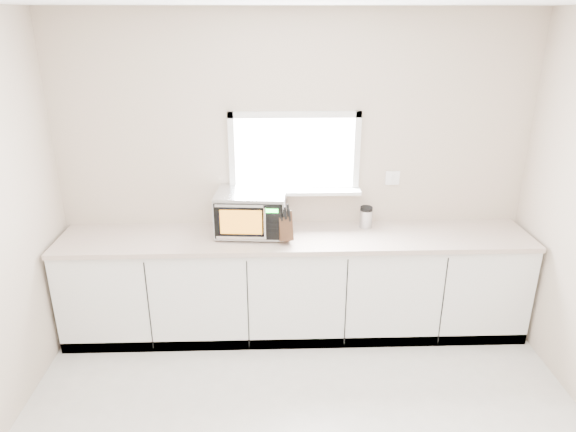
{
  "coord_description": "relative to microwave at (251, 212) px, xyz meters",
  "views": [
    {
      "loc": [
        -0.19,
        -2.22,
        2.63
      ],
      "look_at": [
        -0.07,
        1.55,
        1.15
      ],
      "focal_mm": 32.0,
      "sensor_mm": 36.0,
      "label": 1
    }
  ],
  "objects": [
    {
      "name": "back_wall",
      "position": [
        0.37,
        0.24,
        0.25
      ],
      "size": [
        4.0,
        0.17,
        2.7
      ],
      "color": "beige",
      "rests_on": "ground"
    },
    {
      "name": "cabinets",
      "position": [
        0.37,
        -0.06,
        -0.67
      ],
      "size": [
        3.92,
        0.6,
        0.88
      ],
      "primitive_type": "cube",
      "color": "white",
      "rests_on": "ground"
    },
    {
      "name": "countertop",
      "position": [
        0.37,
        -0.07,
        -0.21
      ],
      "size": [
        3.92,
        0.64,
        0.04
      ],
      "primitive_type": "cube",
      "color": "#C0AE9F",
      "rests_on": "cabinets"
    },
    {
      "name": "microwave",
      "position": [
        0.0,
        0.0,
        0.0
      ],
      "size": [
        0.6,
        0.5,
        0.36
      ],
      "rotation": [
        0.0,
        0.0,
        -0.08
      ],
      "color": "black",
      "rests_on": "countertop"
    },
    {
      "name": "knife_block",
      "position": [
        0.26,
        -0.17,
        -0.05
      ],
      "size": [
        0.16,
        0.25,
        0.33
      ],
      "rotation": [
        0.0,
        0.0,
        0.24
      ],
      "color": "#452718",
      "rests_on": "countertop"
    },
    {
      "name": "cutting_board",
      "position": [
        -0.13,
        0.18,
        -0.06
      ],
      "size": [
        0.26,
        0.06,
        0.26
      ],
      "primitive_type": "cylinder",
      "rotation": [
        1.4,
        0.0,
        0.0
      ],
      "color": "olive",
      "rests_on": "countertop"
    },
    {
      "name": "coffee_grinder",
      "position": [
        0.98,
        0.1,
        -0.1
      ],
      "size": [
        0.11,
        0.11,
        0.19
      ],
      "rotation": [
        0.0,
        0.0,
        -0.05
      ],
      "color": "#B2B4B9",
      "rests_on": "countertop"
    }
  ]
}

